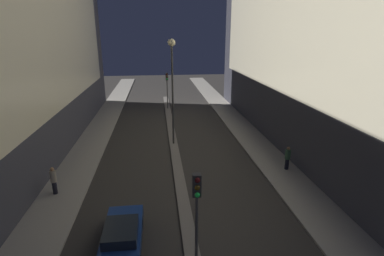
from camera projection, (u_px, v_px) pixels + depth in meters
The scene contains 8 objects.
building_left at pixel (9, 6), 21.74m from camera, with size 6.01×38.60×22.88m.
median_strip at pixel (173, 140), 27.87m from camera, with size 0.71×39.43×0.11m.
traffic_light_near at pixel (197, 204), 11.18m from camera, with size 0.32×0.42×4.62m.
traffic_light_mid at pixel (167, 83), 38.32m from camera, with size 0.32×0.42×4.62m.
street_lamp at pixel (172, 69), 24.92m from camera, with size 0.62×0.62×9.04m.
car_left_lane at pixel (122, 236), 13.71m from camera, with size 1.74×4.34×1.39m.
pedestrian_on_left_sidewalk at pixel (54, 180), 18.24m from camera, with size 0.37×0.37×1.76m.
pedestrian_on_right_sidewalk at pixel (288, 157), 21.57m from camera, with size 0.39×0.39×1.73m.
Camera 1 is at (-1.33, -5.51, 9.63)m, focal length 28.00 mm.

